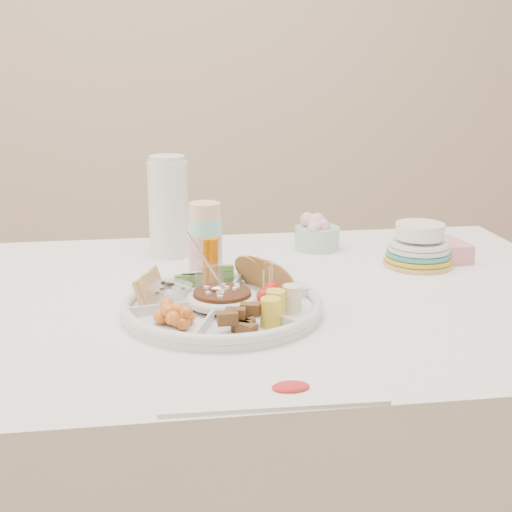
{
  "coord_description": "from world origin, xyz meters",
  "views": [
    {
      "loc": [
        -0.18,
        -1.39,
        1.24
      ],
      "look_at": [
        0.03,
        -0.0,
        0.84
      ],
      "focal_mm": 50.0,
      "sensor_mm": 36.0,
      "label": 1
    }
  ],
  "objects": [
    {
      "name": "pita_raisins",
      "position": [
        -0.17,
        -0.06,
        0.8
      ],
      "size": [
        0.14,
        0.14,
        0.07
      ],
      "primitive_type": null,
      "rotation": [
        0.0,
        0.0,
        0.17
      ],
      "color": "tan",
      "rests_on": "party_tray"
    },
    {
      "name": "cup_stack",
      "position": [
        -0.06,
        0.14,
        0.86
      ],
      "size": [
        0.09,
        0.09,
        0.21
      ],
      "primitive_type": "cylinder",
      "rotation": [
        0.0,
        0.0,
        -0.2
      ],
      "color": "silver",
      "rests_on": "dining_table"
    },
    {
      "name": "granola_chunks",
      "position": [
        -0.03,
        -0.23,
        0.79
      ],
      "size": [
        0.11,
        0.11,
        0.04
      ],
      "primitive_type": null,
      "rotation": [
        0.0,
        0.0,
        0.17
      ],
      "color": "brown",
      "rests_on": "party_tray"
    },
    {
      "name": "carrot_cucumber",
      "position": [
        -0.07,
        0.02,
        0.82
      ],
      "size": [
        0.13,
        0.13,
        0.11
      ],
      "primitive_type": null,
      "rotation": [
        0.0,
        0.0,
        0.17
      ],
      "color": "#D26B00",
      "rests_on": "party_tray"
    },
    {
      "name": "bean_dip",
      "position": [
        -0.05,
        -0.1,
        0.79
      ],
      "size": [
        0.13,
        0.13,
        0.04
      ],
      "primitive_type": "cylinder",
      "rotation": [
        0.0,
        0.0,
        0.17
      ],
      "color": "#3E1D10",
      "rests_on": "party_tray"
    },
    {
      "name": "plate_stack",
      "position": [
        0.44,
        0.15,
        0.81
      ],
      "size": [
        0.19,
        0.19,
        0.1
      ],
      "primitive_type": "cylinder",
      "rotation": [
        0.0,
        0.0,
        0.19
      ],
      "color": "#EDBE48",
      "rests_on": "dining_table"
    },
    {
      "name": "tortillas",
      "position": [
        0.05,
        -0.02,
        0.8
      ],
      "size": [
        0.12,
        0.12,
        0.06
      ],
      "primitive_type": null,
      "rotation": [
        0.0,
        0.0,
        0.17
      ],
      "color": "#995D26",
      "rests_on": "party_tray"
    },
    {
      "name": "placemat",
      "position": [
        -0.01,
        -0.45,
        0.76
      ],
      "size": [
        0.33,
        0.12,
        0.01
      ],
      "primitive_type": "cube",
      "rotation": [
        0.0,
        0.0,
        -0.03
      ],
      "color": "white",
      "rests_on": "dining_table"
    },
    {
      "name": "napkin_stack",
      "position": [
        0.5,
        0.19,
        0.78
      ],
      "size": [
        0.15,
        0.13,
        0.05
      ],
      "primitive_type": "cube",
      "rotation": [
        0.0,
        0.0,
        0.1
      ],
      "color": "pink",
      "rests_on": "dining_table"
    },
    {
      "name": "cherries",
      "position": [
        -0.15,
        -0.19,
        0.79
      ],
      "size": [
        0.12,
        0.12,
        0.04
      ],
      "primitive_type": null,
      "rotation": [
        0.0,
        0.0,
        0.17
      ],
      "color": "#F8AB30",
      "rests_on": "party_tray"
    },
    {
      "name": "thermos",
      "position": [
        -0.14,
        0.33,
        0.88
      ],
      "size": [
        0.11,
        0.11,
        0.25
      ],
      "primitive_type": "cylinder",
      "rotation": [
        0.0,
        0.0,
        0.1
      ],
      "color": "silver",
      "rests_on": "dining_table"
    },
    {
      "name": "wall_back",
      "position": [
        0.0,
        2.0,
        1.35
      ],
      "size": [
        4.0,
        0.02,
        2.7
      ],
      "primitive_type": "cube",
      "color": "beige",
      "rests_on": "ground"
    },
    {
      "name": "party_tray",
      "position": [
        -0.05,
        -0.1,
        0.78
      ],
      "size": [
        0.44,
        0.44,
        0.04
      ],
      "primitive_type": "cylinder",
      "rotation": [
        0.0,
        0.0,
        0.17
      ],
      "color": "silver",
      "rests_on": "dining_table"
    },
    {
      "name": "banana_tomato",
      "position": [
        0.07,
        -0.15,
        0.82
      ],
      "size": [
        0.14,
        0.14,
        0.1
      ],
      "primitive_type": null,
      "rotation": [
        0.0,
        0.0,
        0.17
      ],
      "color": "#EBE573",
      "rests_on": "party_tray"
    },
    {
      "name": "dining_table",
      "position": [
        0.0,
        0.0,
        0.38
      ],
      "size": [
        1.52,
        1.02,
        0.76
      ],
      "primitive_type": "cube",
      "color": "white",
      "rests_on": "floor"
    },
    {
      "name": "flower_bowl",
      "position": [
        0.24,
        0.33,
        0.8
      ],
      "size": [
        0.13,
        0.13,
        0.09
      ],
      "primitive_type": "cylinder",
      "rotation": [
        0.0,
        0.0,
        0.12
      ],
      "color": "#7CB493",
      "rests_on": "dining_table"
    }
  ]
}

